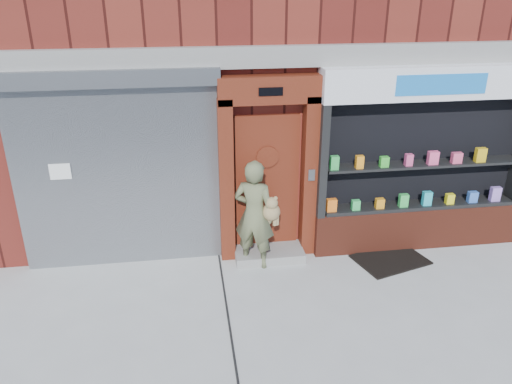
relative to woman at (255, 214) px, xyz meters
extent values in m
plane|color=#9E9E99|center=(0.99, -1.55, -0.87)|extent=(80.00, 80.00, 0.00)
cube|color=gray|center=(0.99, 0.37, 2.28)|extent=(12.00, 0.16, 0.30)
cube|color=gray|center=(-2.01, 0.39, 0.53)|extent=(3.00, 0.10, 2.80)
cube|color=slate|center=(-2.01, 0.33, 2.05)|extent=(3.10, 0.30, 0.24)
cube|color=white|center=(-2.81, 0.33, 0.73)|extent=(0.30, 0.01, 0.24)
cube|color=#531B0E|center=(-0.41, 0.31, 0.43)|extent=(0.22, 0.28, 2.60)
cube|color=#531B0E|center=(0.89, 0.31, 0.43)|extent=(0.22, 0.28, 2.60)
cube|color=#531B0E|center=(0.24, 0.31, 1.83)|extent=(1.50, 0.28, 0.40)
cube|color=black|center=(0.24, 0.16, 1.83)|extent=(0.35, 0.01, 0.12)
cube|color=#591E10|center=(0.24, 0.42, 0.33)|extent=(1.00, 0.06, 2.20)
cylinder|color=black|center=(0.24, 0.38, 0.78)|extent=(0.28, 0.02, 0.28)
cylinder|color=#531B0E|center=(0.24, 0.37, 0.78)|extent=(0.34, 0.02, 0.34)
cube|color=gray|center=(0.24, 0.15, -0.80)|extent=(1.10, 0.55, 0.15)
cube|color=slate|center=(0.89, 0.16, 0.53)|extent=(0.10, 0.02, 0.18)
cube|color=maroon|center=(2.74, 0.25, -0.52)|extent=(3.50, 0.40, 0.70)
cube|color=black|center=(1.05, 0.25, 0.73)|extent=(0.12, 0.40, 1.80)
cube|color=black|center=(2.74, 0.44, 0.73)|extent=(3.30, 0.03, 1.80)
cube|color=black|center=(2.74, 0.25, -0.14)|extent=(3.20, 0.36, 0.06)
cube|color=black|center=(2.74, 0.25, 0.58)|extent=(3.20, 0.36, 0.04)
cube|color=white|center=(2.74, 0.25, 1.88)|extent=(3.50, 0.40, 0.50)
cube|color=#1868B7|center=(2.74, 0.05, 1.88)|extent=(1.40, 0.01, 0.30)
cube|color=orange|center=(1.24, 0.17, -0.01)|extent=(0.16, 0.09, 0.21)
cube|color=green|center=(1.64, 0.17, -0.03)|extent=(0.13, 0.09, 0.16)
cube|color=orange|center=(2.04, 0.17, -0.03)|extent=(0.14, 0.09, 0.16)
cube|color=green|center=(2.44, 0.17, -0.01)|extent=(0.14, 0.09, 0.21)
cube|color=#26B2BF|center=(2.84, 0.17, 0.00)|extent=(0.14, 0.09, 0.23)
cube|color=yellow|center=(3.24, 0.17, -0.03)|extent=(0.13, 0.09, 0.17)
cube|color=#3A68C5|center=(3.64, 0.17, -0.02)|extent=(0.15, 0.09, 0.18)
cube|color=#9C73CF|center=(4.04, 0.17, 0.01)|extent=(0.16, 0.09, 0.24)
cube|color=green|center=(1.24, 0.17, 0.70)|extent=(0.13, 0.09, 0.22)
cube|color=orange|center=(1.64, 0.17, 0.69)|extent=(0.12, 0.09, 0.20)
cube|color=green|center=(2.04, 0.17, 0.68)|extent=(0.13, 0.09, 0.16)
cube|color=#D5477B|center=(2.44, 0.17, 0.69)|extent=(0.11, 0.09, 0.19)
cube|color=#F55186|center=(2.84, 0.17, 0.70)|extent=(0.16, 0.09, 0.21)
cube|color=#ED4F79|center=(3.24, 0.17, 0.68)|extent=(0.16, 0.09, 0.17)
cube|color=gold|center=(3.64, 0.17, 0.71)|extent=(0.17, 0.09, 0.23)
imported|color=#5E6341|center=(-0.02, 0.00, 0.00)|extent=(0.75, 0.65, 1.74)
sphere|color=olive|center=(0.24, -0.04, 0.04)|extent=(0.28, 0.28, 0.28)
sphere|color=olive|center=(0.24, -0.09, 0.21)|extent=(0.18, 0.18, 0.18)
sphere|color=olive|center=(0.18, -0.09, 0.28)|extent=(0.06, 0.06, 0.06)
sphere|color=olive|center=(0.29, -0.09, 0.28)|extent=(0.06, 0.06, 0.06)
cylinder|color=olive|center=(0.14, -0.04, -0.09)|extent=(0.06, 0.06, 0.17)
cylinder|color=olive|center=(0.33, -0.04, -0.09)|extent=(0.06, 0.06, 0.17)
cylinder|color=olive|center=(0.18, -0.06, -0.09)|extent=(0.06, 0.06, 0.17)
cylinder|color=olive|center=(0.29, -0.06, -0.09)|extent=(0.06, 0.06, 0.17)
cube|color=black|center=(2.16, -0.21, -0.86)|extent=(1.26, 1.04, 0.03)
camera|label=1|loc=(-0.98, -6.74, 3.31)|focal=35.00mm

